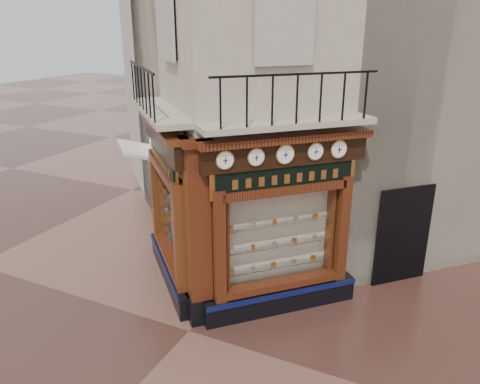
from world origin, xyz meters
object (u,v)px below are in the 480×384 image
Objects in this scene: corner_pilaster at (198,236)px; clock_e at (339,149)px; clock_a at (225,160)px; signboard_right at (286,178)px; clock_b at (256,157)px; awning at (146,238)px; signboard_left at (163,160)px; clock_d at (315,151)px; clock_c at (285,154)px.

corner_pilaster is 3.33m from clock_e.
signboard_right is (0.84, 1.00, -0.52)m from clock_a.
awning is (-4.53, 2.32, -3.62)m from clock_b.
clock_b is 0.17× the size of signboard_left.
clock_d reaches higher than signboard_left.
clock_e is 0.18× the size of signboard_left.
clock_a is 2.40m from clock_e.
signboard_left is (-2.52, 0.56, -0.52)m from clock_b.
signboard_left is (-2.08, 1.00, -0.52)m from clock_a.
clock_a is at bearing 180.00° from clock_c.
clock_a reaches higher than awning.
clock_c is at bearing -14.37° from corner_pilaster.
clock_b is 0.21× the size of awning.
signboard_right is at bearing 174.24° from clock_e.
awning is (-5.79, 1.06, -3.62)m from clock_e.
signboard_left is at bearing 100.25° from corner_pilaster.
clock_e is at bearing -8.53° from corner_pilaster.
awning is (-3.48, 2.77, -1.95)m from corner_pilaster.
clock_e is (0.37, 0.37, 0.00)m from clock_d.
clock_b is at bearing -0.00° from clock_a.
clock_b is at bearing -21.84° from corner_pilaster.
signboard_right is at bearing 4.85° from clock_a.
clock_c is 0.18× the size of signboard_right.
clock_d reaches higher than clock_b.
signboard_left is 2.92m from signboard_right.
corner_pilaster is 2.03m from clock_b.
clock_c is at bearing 0.00° from clock_a.
corner_pilaster reaches higher than signboard_right.
clock_c is 0.66m from clock_d.
clock_e is 0.22× the size of awning.
clock_b reaches higher than signboard_left.
clock_a reaches higher than clock_b.
clock_a is at bearing -175.15° from signboard_right.
corner_pilaster is at bearing 165.63° from clock_c.
signboard_left is (-2.94, 0.14, -0.52)m from clock_c.
clock_a is 1.22m from clock_c.
clock_d is (1.94, 1.34, 1.67)m from corner_pilaster.
corner_pilaster is 1.94× the size of signboard_left.
clock_a is at bearing -160.66° from signboard_left.
signboard_right reaches higher than signboard_left.
signboard_right is at bearing -10.25° from corner_pilaster.
clock_c is 0.19× the size of signboard_left.
corner_pilaster reaches higher than clock_d.
signboard_left is at bearing 122.41° from clock_b.
clock_e is at bearing 0.00° from clock_a.
corner_pilaster is 10.54× the size of clock_e.
signboard_left is (2.01, -1.76, 3.10)m from awning.
clock_a is 6.12m from awning.
clock_e is at bearing -145.35° from awning.
signboard_left is (-1.46, 1.01, 1.15)m from corner_pilaster.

